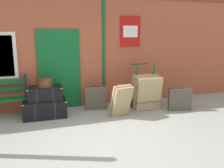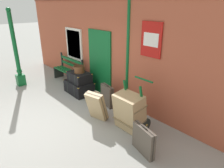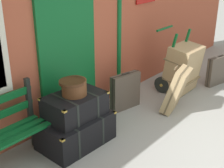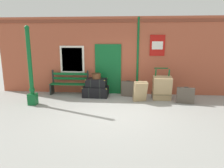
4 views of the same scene
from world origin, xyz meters
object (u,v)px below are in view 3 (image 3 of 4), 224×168
round_hatbox (74,86)px  porters_trolley (174,76)px  steamer_trunk_base (76,130)px  steamer_trunk_middle (75,106)px  suitcase_cream (218,70)px  suitcase_oxblood (125,91)px  suitcase_tan (176,90)px  large_brown_trunk (183,68)px

round_hatbox → porters_trolley: bearing=-2.2°
steamer_trunk_base → steamer_trunk_middle: (0.03, 0.02, 0.37)m
steamer_trunk_base → round_hatbox: (0.03, 0.03, 0.65)m
suitcase_cream → suitcase_oxblood: bearing=159.2°
round_hatbox → suitcase_oxblood: (1.29, 0.11, -0.55)m
suitcase_tan → round_hatbox: bearing=160.5°
round_hatbox → suitcase_cream: size_ratio=0.60×
steamer_trunk_base → suitcase_oxblood: size_ratio=1.55×
suitcase_tan → large_brown_trunk: bearing=21.9°
steamer_trunk_base → suitcase_cream: (3.39, -0.65, 0.08)m
steamer_trunk_middle → suitcase_cream: (3.37, -0.66, -0.29)m
steamer_trunk_base → suitcase_tan: suitcase_tan is taller
steamer_trunk_base → porters_trolley: 2.61m
steamer_trunk_middle → porters_trolley: bearing=-2.0°
steamer_trunk_middle → suitcase_tan: bearing=-19.2°
porters_trolley → large_brown_trunk: porters_trolley is taller
steamer_trunk_middle → large_brown_trunk: bearing=-5.8°
large_brown_trunk → steamer_trunk_base: bearing=174.6°
porters_trolley → steamer_trunk_middle: bearing=178.0°
porters_trolley → suitcase_tan: size_ratio=1.50×
steamer_trunk_base → suitcase_oxblood: 1.33m
suitcase_oxblood → suitcase_cream: bearing=-20.8°
steamer_trunk_base → porters_trolley: porters_trolley is taller
large_brown_trunk → suitcase_oxblood: bearing=163.2°
round_hatbox → suitcase_tan: (1.73, -0.61, -0.47)m
suitcase_cream → porters_trolley: bearing=143.7°
porters_trolley → suitcase_tan: bearing=-148.6°
steamer_trunk_middle → round_hatbox: 0.28m
suitcase_tan → suitcase_cream: bearing=-2.2°
large_brown_trunk → porters_trolley: bearing=90.0°
steamer_trunk_middle → suitcase_tan: size_ratio=1.05×
suitcase_tan → suitcase_cream: size_ratio=1.27×
steamer_trunk_middle → porters_trolley: 2.60m
round_hatbox → suitcase_cream: bearing=-11.3°
steamer_trunk_base → steamer_trunk_middle: bearing=35.0°
round_hatbox → large_brown_trunk: (2.58, -0.27, -0.40)m
porters_trolley → suitcase_cream: bearing=-36.3°
steamer_trunk_middle → steamer_trunk_base: bearing=-145.0°
porters_trolley → suitcase_tan: (-0.84, -0.51, 0.12)m
round_hatbox → suitcase_tan: 1.90m
suitcase_oxblood → steamer_trunk_middle: bearing=-174.5°
large_brown_trunk → suitcase_tan: large_brown_trunk is taller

